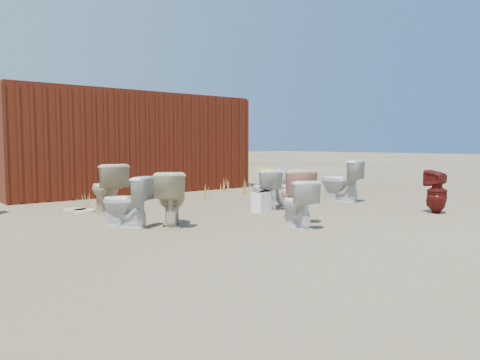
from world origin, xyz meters
TOP-DOWN VIEW (x-y plane):
  - ground at (0.00, 0.00)m, footprint 100.00×100.00m
  - shipping_container at (0.00, 5.20)m, footprint 6.00×2.40m
  - toilet_front_a at (-2.27, 0.36)m, footprint 0.72×0.82m
  - toilet_front_pink at (-0.01, -0.75)m, footprint 0.79×0.91m
  - toilet_front_c at (-0.38, -1.17)m, footprint 0.58×0.76m
  - toilet_front_maroon at (2.44, -1.71)m, footprint 0.36×0.36m
  - toilet_front_e at (2.46, 0.37)m, footprint 0.65×0.93m
  - toilet_back_beige_left at (-1.95, 1.74)m, footprint 0.52×0.86m
  - toilet_back_beige_right at (-1.70, 0.09)m, footprint 0.79×0.89m
  - toilet_back_yellowlid at (0.52, 0.53)m, footprint 0.61×0.80m
  - toilet_back_e at (0.98, 0.52)m, footprint 0.37×0.37m
  - yellow_lid at (0.52, 0.53)m, footprint 0.36×0.46m
  - loose_tank at (0.31, 0.33)m, footprint 0.54×0.33m
  - loose_lid_near at (-2.14, 2.32)m, footprint 0.55×0.61m
  - loose_lid_far at (-2.22, 2.56)m, footprint 0.46×0.54m
  - weed_clump_a at (-1.94, 2.83)m, footprint 0.36×0.36m
  - weed_clump_b at (0.58, 2.44)m, footprint 0.32×0.32m
  - weed_clump_c at (1.83, 2.64)m, footprint 0.36×0.36m
  - weed_clump_d at (-0.51, 3.46)m, footprint 0.30×0.30m
  - weed_clump_e at (1.79, 3.42)m, footprint 0.34×0.34m
  - weed_clump_f at (3.26, 0.64)m, footprint 0.28×0.28m

SIDE VIEW (x-z plane):
  - ground at x=0.00m, z-range 0.00..0.00m
  - loose_lid_near at x=-2.14m, z-range 0.00..0.02m
  - loose_lid_far at x=-2.22m, z-range 0.00..0.02m
  - weed_clump_f at x=3.26m, z-range 0.00..0.23m
  - weed_clump_d at x=-0.51m, z-range 0.00..0.25m
  - weed_clump_a at x=-1.94m, z-range 0.00..0.26m
  - weed_clump_b at x=0.58m, z-range 0.00..0.31m
  - weed_clump_e at x=1.79m, z-range 0.00..0.33m
  - weed_clump_c at x=1.83m, z-range 0.00..0.34m
  - loose_tank at x=0.31m, z-range 0.00..0.35m
  - toilet_front_c at x=-0.38m, z-range 0.00..0.68m
  - toilet_back_yellowlid at x=0.52m, z-range 0.00..0.72m
  - toilet_front_a at x=-2.27m, z-range 0.00..0.73m
  - toilet_back_e at x=0.98m, z-range 0.00..0.74m
  - toilet_front_maroon at x=2.44m, z-range 0.00..0.74m
  - toilet_back_beige_right at x=-1.70m, z-range 0.00..0.79m
  - toilet_front_pink at x=-0.01m, z-range 0.00..0.81m
  - toilet_back_beige_left at x=-1.95m, z-range 0.00..0.85m
  - toilet_front_e at x=2.46m, z-range 0.00..0.86m
  - yellow_lid at x=0.52m, z-range 0.72..0.74m
  - shipping_container at x=0.00m, z-range 0.00..2.40m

